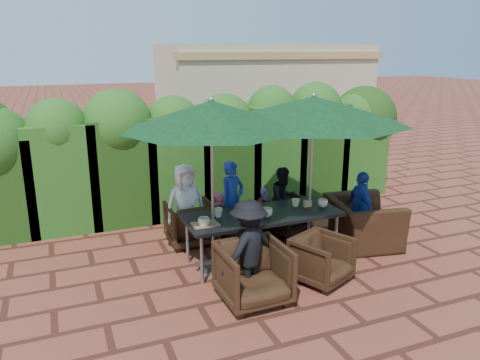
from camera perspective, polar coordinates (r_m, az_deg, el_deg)
name	(u,v)px	position (r m, az deg, el deg)	size (l,w,h in m)	color
ground	(247,256)	(7.26, 0.84, -9.22)	(80.00, 80.00, 0.00)	brown
dining_table	(263,218)	(6.86, 2.78, -4.67)	(2.29, 0.90, 0.75)	black
umbrella_left	(211,116)	(6.21, -3.51, 7.84)	(2.40, 2.40, 2.46)	gray
umbrella_right	(313,110)	(6.87, 8.94, 8.44)	(2.75, 2.75, 2.46)	gray
chair_far_left	(190,221)	(7.63, -6.08, -4.98)	(0.73, 0.68, 0.75)	black
chair_far_mid	(241,220)	(7.68, 0.10, -4.84)	(0.71, 0.67, 0.74)	black
chair_far_right	(285,213)	(8.08, 5.50, -4.01)	(0.68, 0.63, 0.70)	black
chair_near_left	(253,271)	(5.88, 1.64, -11.01)	(0.80, 0.75, 0.83)	black
chair_near_right	(322,257)	(6.48, 9.94, -9.26)	(0.68, 0.64, 0.70)	black
chair_end_right	(363,215)	(7.77, 14.80, -4.11)	(1.14, 0.74, 0.99)	black
adult_far_left	(186,205)	(7.50, -6.65, -3.01)	(0.66, 0.39, 1.34)	white
adult_far_mid	(232,200)	(7.73, -0.95, -2.45)	(0.47, 0.38, 1.31)	#1E3DA4
adult_far_right	(284,199)	(8.10, 5.34, -2.34)	(0.54, 0.33, 1.13)	black
adult_near_left	(248,249)	(5.93, 1.03, -8.38)	(0.82, 0.38, 1.28)	black
adult_end_right	(361,208)	(7.74, 14.51, -3.35)	(0.70, 0.35, 1.20)	#1E3DA4
child_left	(220,217)	(7.66, -2.47, -4.54)	(0.30, 0.24, 0.83)	#D44A72
child_right	(265,210)	(8.03, 3.02, -3.73)	(0.28, 0.23, 0.78)	#8150AE
pedestrian_a	(246,141)	(11.24, 0.69, 4.76)	(1.75, 0.62, 1.87)	green
pedestrian_b	(276,138)	(11.87, 4.37, 5.13)	(0.87, 0.53, 1.80)	#D44A72
pedestrian_c	(312,141)	(12.18, 8.73, 4.72)	(1.01, 0.46, 1.58)	gray
cup_a	(204,222)	(6.33, -4.41, -5.13)	(0.16, 0.16, 0.13)	beige
cup_b	(218,213)	(6.67, -2.68, -3.99)	(0.13, 0.13, 0.13)	beige
cup_c	(267,212)	(6.69, 3.31, -3.95)	(0.16, 0.16, 0.13)	beige
cup_d	(296,203)	(7.15, 6.79, -2.77)	(0.12, 0.12, 0.12)	beige
cup_e	(323,203)	(7.19, 10.07, -2.78)	(0.15, 0.15, 0.12)	beige
ketchup_bottle	(256,209)	(6.75, 2.02, -3.53)	(0.04, 0.04, 0.17)	#B20C0A
sauce_bottle	(259,206)	(6.89, 2.35, -3.15)	(0.04, 0.04, 0.17)	#4C230C
serving_tray	(205,224)	(6.40, -4.26, -5.40)	(0.35, 0.25, 0.02)	#9F724D
number_block_left	(249,213)	(6.71, 1.12, -3.99)	(0.12, 0.06, 0.10)	tan
number_block_right	(307,203)	(7.16, 8.22, -2.85)	(0.12, 0.06, 0.10)	tan
hedge_wall	(188,145)	(8.88, -6.40, 4.29)	(9.10, 1.60, 2.43)	#15380F
building	(263,99)	(14.48, 2.88, 9.85)	(6.20, 3.08, 3.20)	#C0B38F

